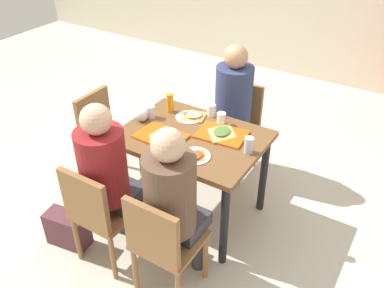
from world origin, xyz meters
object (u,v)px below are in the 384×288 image
at_px(chair_left_end, 104,132).
at_px(condiment_bottle, 170,103).
at_px(tray_red_near, 161,136).
at_px(pizza_slice_c, 194,115).
at_px(paper_plate_near_edge, 195,156).
at_px(plastic_cup_b, 169,153).
at_px(main_table, 192,148).
at_px(plastic_cup_a, 211,110).
at_px(person_far_side, 231,104).
at_px(pizza_slice_b, 222,132).
at_px(plastic_cup_c, 151,112).
at_px(soda_can, 249,145).
at_px(chair_near_right, 162,241).
at_px(tray_red_far, 222,134).
at_px(pizza_slice_a, 160,136).
at_px(foil_bundle, 142,115).
at_px(person_in_red, 108,171).
at_px(handbag, 68,229).
at_px(person_in_brown_jacket, 174,199).
at_px(paper_plate_center, 189,117).
at_px(pizza_slice_d, 195,156).
at_px(plastic_cup_d, 221,119).
at_px(chair_near_left, 98,210).
at_px(chair_far_side, 237,121).

height_order(chair_left_end, condiment_bottle, condiment_bottle).
relative_size(tray_red_near, pizza_slice_c, 1.47).
height_order(paper_plate_near_edge, plastic_cup_b, plastic_cup_b).
bearing_deg(main_table, plastic_cup_a, 94.50).
distance_m(person_far_side, tray_red_near, 0.80).
xyz_separation_m(pizza_slice_b, plastic_cup_c, (-0.61, -0.07, 0.03)).
relative_size(chair_left_end, soda_can, 6.88).
bearing_deg(tray_red_near, plastic_cup_a, 71.51).
xyz_separation_m(chair_near_right, tray_red_far, (-0.08, 0.90, 0.28)).
bearing_deg(tray_red_near, chair_left_end, 169.21).
xyz_separation_m(tray_red_far, pizza_slice_a, (-0.37, -0.28, 0.02)).
xyz_separation_m(tray_red_far, soda_can, (0.27, -0.10, 0.05)).
distance_m(chair_near_right, plastic_cup_b, 0.60).
bearing_deg(foil_bundle, person_in_red, -73.34).
height_order(person_in_red, handbag, person_in_red).
xyz_separation_m(person_in_brown_jacket, handbag, (-0.88, -0.16, -0.59)).
bearing_deg(pizza_slice_a, paper_plate_near_edge, -9.89).
xyz_separation_m(paper_plate_center, pizza_slice_d, (0.33, -0.45, 0.01)).
bearing_deg(paper_plate_center, main_table, -53.88).
relative_size(main_table, paper_plate_near_edge, 4.83).
bearing_deg(person_far_side, paper_plate_center, -110.66).
distance_m(tray_red_near, condiment_bottle, 0.40).
height_order(pizza_slice_d, foil_bundle, foil_bundle).
xyz_separation_m(tray_red_far, pizza_slice_b, (-0.00, 0.01, 0.02)).
height_order(tray_red_near, foil_bundle, foil_bundle).
bearing_deg(plastic_cup_d, plastic_cup_c, -159.51).
bearing_deg(pizza_slice_d, foil_bundle, 161.37).
bearing_deg(pizza_slice_b, chair_near_left, -116.18).
height_order(plastic_cup_b, foil_bundle, same).
bearing_deg(paper_plate_center, plastic_cup_a, 41.89).
relative_size(person_far_side, tray_red_far, 3.47).
bearing_deg(pizza_slice_d, tray_red_far, 87.38).
bearing_deg(tray_red_near, pizza_slice_b, 36.02).
bearing_deg(foil_bundle, person_far_side, 55.66).
height_order(tray_red_near, paper_plate_near_edge, tray_red_near).
distance_m(plastic_cup_a, plastic_cup_b, 0.68).
height_order(chair_near_right, condiment_bottle, condiment_bottle).
xyz_separation_m(chair_far_side, chair_left_end, (-0.92, -0.78, 0.00)).
bearing_deg(chair_near_left, person_in_brown_jacket, 14.76).
relative_size(main_table, pizza_slice_a, 4.24).
distance_m(plastic_cup_d, handbag, 1.44).
height_order(plastic_cup_a, foil_bundle, same).
xyz_separation_m(chair_near_right, plastic_cup_c, (-0.69, 0.84, 0.32)).
xyz_separation_m(chair_left_end, paper_plate_near_edge, (1.08, -0.22, 0.27)).
bearing_deg(pizza_slice_a, plastic_cup_b, -40.62).
bearing_deg(pizza_slice_a, plastic_cup_d, 55.38).
distance_m(tray_red_far, plastic_cup_b, 0.49).
relative_size(plastic_cup_b, plastic_cup_c, 1.00).
bearing_deg(person_in_red, person_far_side, 78.30).
relative_size(pizza_slice_a, handbag, 0.78).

